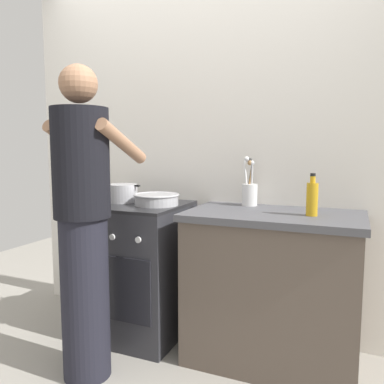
# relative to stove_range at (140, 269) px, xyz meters

# --- Properties ---
(ground) EXTENTS (6.00, 6.00, 0.00)m
(ground) POSITION_rel_stove_range_xyz_m (0.35, -0.15, -0.45)
(ground) COLOR gray
(back_wall) EXTENTS (3.20, 0.10, 2.50)m
(back_wall) POSITION_rel_stove_range_xyz_m (0.55, 0.35, 0.80)
(back_wall) COLOR silver
(back_wall) RESTS_ON ground
(countertop) EXTENTS (1.00, 0.60, 0.90)m
(countertop) POSITION_rel_stove_range_xyz_m (0.90, 0.00, 0.00)
(countertop) COLOR brown
(countertop) RESTS_ON ground
(stove_range) EXTENTS (0.60, 0.62, 0.90)m
(stove_range) POSITION_rel_stove_range_xyz_m (0.00, 0.00, 0.00)
(stove_range) COLOR #2D2D33
(stove_range) RESTS_ON ground
(pot) EXTENTS (0.27, 0.20, 0.12)m
(pot) POSITION_rel_stove_range_xyz_m (-0.14, 0.02, 0.51)
(pot) COLOR #B2B2B7
(pot) RESTS_ON stove_range
(mixing_bowl) EXTENTS (0.30, 0.30, 0.07)m
(mixing_bowl) POSITION_rel_stove_range_xyz_m (0.14, -0.01, 0.49)
(mixing_bowl) COLOR #B7B7BC
(mixing_bowl) RESTS_ON stove_range
(utensil_crock) EXTENTS (0.10, 0.10, 0.32)m
(utensil_crock) POSITION_rel_stove_range_xyz_m (0.70, 0.21, 0.54)
(utensil_crock) COLOR silver
(utensil_crock) RESTS_ON countertop
(oil_bottle) EXTENTS (0.06, 0.06, 0.23)m
(oil_bottle) POSITION_rel_stove_range_xyz_m (1.11, -0.03, 0.55)
(oil_bottle) COLOR gold
(oil_bottle) RESTS_ON countertop
(person) EXTENTS (0.41, 0.50, 1.70)m
(person) POSITION_rel_stove_range_xyz_m (-0.02, -0.55, 0.41)
(person) COLOR black
(person) RESTS_ON ground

